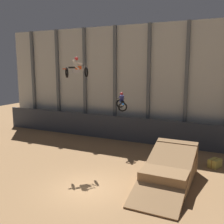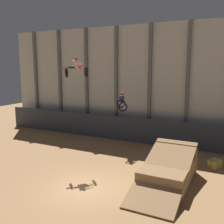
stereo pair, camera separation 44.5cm
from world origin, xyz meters
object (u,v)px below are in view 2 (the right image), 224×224
object	(u,v)px
dirt_ramp	(169,170)
rider_bike_left_air	(76,69)
hay_bale_trackside	(215,164)
rider_bike_right_air	(122,102)

from	to	relation	value
dirt_ramp	rider_bike_left_air	size ratio (longest dim) A/B	3.94
rider_bike_left_air	hay_bale_trackside	size ratio (longest dim) A/B	1.50
dirt_ramp	rider_bike_left_air	world-z (taller)	rider_bike_left_air
hay_bale_trackside	rider_bike_left_air	bearing A→B (deg)	-163.44
dirt_ramp	rider_bike_right_air	xyz separation A→B (m)	(-5.09, 4.36, 3.26)
dirt_ramp	hay_bale_trackside	bearing A→B (deg)	56.20
dirt_ramp	hay_bale_trackside	xyz separation A→B (m)	(2.32, 3.47, -0.42)
rider_bike_left_air	rider_bike_right_air	distance (m)	4.94
dirt_ramp	rider_bike_left_air	xyz separation A→B (m)	(-7.00, 0.70, 5.98)
rider_bike_left_air	rider_bike_right_air	bearing A→B (deg)	106.09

